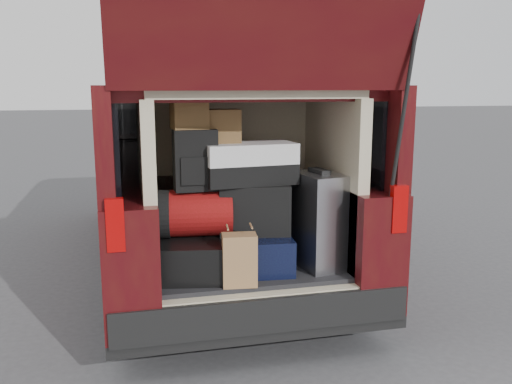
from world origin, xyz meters
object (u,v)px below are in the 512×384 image
kraft_bag (239,260)px  red_duffel (195,213)px  backpack (195,160)px  silver_roller (318,220)px  black_hardshell (194,254)px  black_soft_case (254,208)px  navy_hardshell (256,250)px  twotone_duffel (249,163)px

kraft_bag → red_duffel: size_ratio=0.69×
backpack → kraft_bag: bearing=-57.5°
silver_roller → red_duffel: silver_roller is taller
red_duffel → silver_roller: bearing=0.3°
silver_roller → kraft_bag: 0.67m
black_hardshell → red_duffel: size_ratio=1.27×
black_soft_case → silver_roller: bearing=-1.8°
red_duffel → backpack: (0.01, -0.01, 0.35)m
red_duffel → backpack: 0.35m
silver_roller → navy_hardshell: bearing=162.1°
black_soft_case → twotone_duffel: (-0.03, 0.03, 0.31)m
black_hardshell → black_soft_case: (0.42, 0.02, 0.29)m
silver_roller → red_duffel: bearing=163.6°
navy_hardshell → twotone_duffel: (-0.04, 0.05, 0.60)m
kraft_bag → red_duffel: 0.47m
silver_roller → kraft_bag: size_ratio=1.97×
kraft_bag → black_soft_case: black_soft_case is taller
silver_roller → kraft_bag: silver_roller is taller
navy_hardshell → black_soft_case: size_ratio=1.17×
red_duffel → kraft_bag: bearing=-50.2°
silver_roller → black_hardshell: bearing=165.9°
black_hardshell → silver_roller: size_ratio=0.94×
black_hardshell → backpack: (0.03, 0.02, 0.63)m
backpack → black_soft_case: bearing=-0.9°
red_duffel → black_soft_case: black_soft_case is taller
black_hardshell → silver_roller: silver_roller is taller
red_duffel → black_soft_case: size_ratio=1.02×
black_hardshell → backpack: bearing=46.5°
backpack → red_duffel: bearing=109.9°
silver_roller → black_soft_case: silver_roller is taller
twotone_duffel → kraft_bag: bearing=-116.8°
black_soft_case → twotone_duffel: twotone_duffel is taller
silver_roller → kraft_bag: (-0.60, -0.25, -0.16)m
navy_hardshell → silver_roller: silver_roller is taller
black_hardshell → navy_hardshell: (0.42, 0.00, -0.00)m
red_duffel → backpack: bearing=-62.4°
silver_roller → backpack: 0.93m
silver_roller → backpack: size_ratio=1.63×
backpack → twotone_duffel: size_ratio=0.65×
silver_roller → kraft_bag: bearing=-167.4°
kraft_bag → twotone_duffel: (0.14, 0.36, 0.55)m
navy_hardshell → kraft_bag: size_ratio=1.67×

